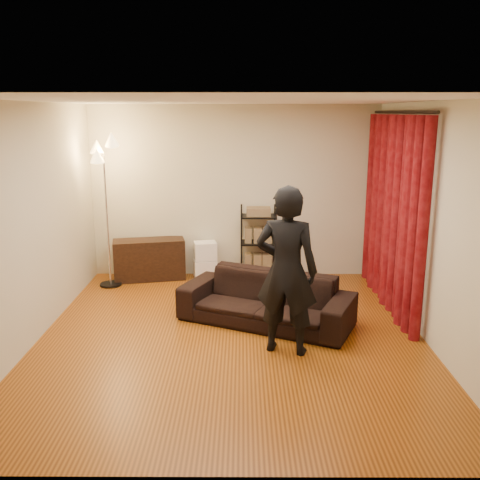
{
  "coord_description": "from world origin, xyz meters",
  "views": [
    {
      "loc": [
        0.13,
        -5.87,
        2.59
      ],
      "look_at": [
        0.1,
        0.3,
        1.1
      ],
      "focal_mm": 40.0,
      "sensor_mm": 36.0,
      "label": 1
    }
  ],
  "objects_px": {
    "person": "(286,271)",
    "floor_lamp": "(107,215)",
    "storage_boxes": "(205,260)",
    "sofa": "(266,299)",
    "wire_shelf": "(258,243)",
    "media_cabinet": "(149,259)"
  },
  "relations": [
    {
      "from": "person",
      "to": "floor_lamp",
      "type": "height_order",
      "value": "floor_lamp"
    },
    {
      "from": "person",
      "to": "storage_boxes",
      "type": "relative_size",
      "value": 3.17
    },
    {
      "from": "person",
      "to": "floor_lamp",
      "type": "xyz_separation_m",
      "value": [
        -2.48,
        2.28,
        0.18
      ]
    },
    {
      "from": "sofa",
      "to": "wire_shelf",
      "type": "distance_m",
      "value": 1.87
    },
    {
      "from": "media_cabinet",
      "to": "floor_lamp",
      "type": "relative_size",
      "value": 0.5
    },
    {
      "from": "person",
      "to": "storage_boxes",
      "type": "distance_m",
      "value": 2.96
    },
    {
      "from": "media_cabinet",
      "to": "wire_shelf",
      "type": "distance_m",
      "value": 1.74
    },
    {
      "from": "wire_shelf",
      "to": "person",
      "type": "bearing_deg",
      "value": -67.68
    },
    {
      "from": "sofa",
      "to": "person",
      "type": "distance_m",
      "value": 1.03
    },
    {
      "from": "sofa",
      "to": "media_cabinet",
      "type": "bearing_deg",
      "value": 158.89
    },
    {
      "from": "sofa",
      "to": "floor_lamp",
      "type": "relative_size",
      "value": 0.97
    },
    {
      "from": "sofa",
      "to": "storage_boxes",
      "type": "xyz_separation_m",
      "value": [
        -0.89,
        1.89,
        -0.02
      ]
    },
    {
      "from": "floor_lamp",
      "to": "media_cabinet",
      "type": "bearing_deg",
      "value": 31.21
    },
    {
      "from": "sofa",
      "to": "storage_boxes",
      "type": "bearing_deg",
      "value": 139.72
    },
    {
      "from": "media_cabinet",
      "to": "storage_boxes",
      "type": "bearing_deg",
      "value": -6.62
    },
    {
      "from": "storage_boxes",
      "to": "media_cabinet",
      "type": "bearing_deg",
      "value": -174.44
    },
    {
      "from": "storage_boxes",
      "to": "floor_lamp",
      "type": "relative_size",
      "value": 0.27
    },
    {
      "from": "person",
      "to": "media_cabinet",
      "type": "distance_m",
      "value": 3.3
    },
    {
      "from": "media_cabinet",
      "to": "storage_boxes",
      "type": "distance_m",
      "value": 0.88
    },
    {
      "from": "sofa",
      "to": "media_cabinet",
      "type": "distance_m",
      "value": 2.52
    },
    {
      "from": "person",
      "to": "storage_boxes",
      "type": "height_order",
      "value": "person"
    },
    {
      "from": "person",
      "to": "floor_lamp",
      "type": "relative_size",
      "value": 0.84
    }
  ]
}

